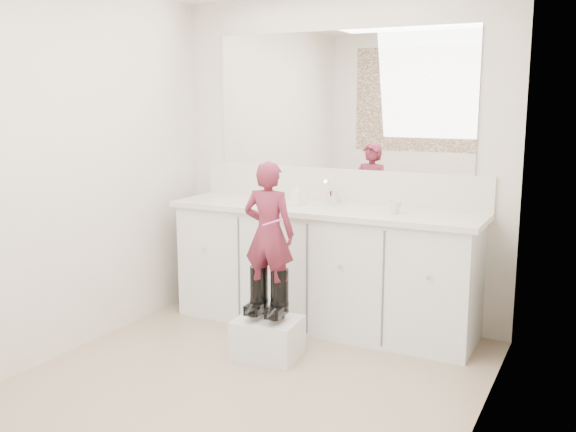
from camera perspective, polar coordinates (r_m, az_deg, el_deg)
The scene contains 16 objects.
floor at distance 3.82m, azimuth -4.64°, elevation -15.23°, with size 3.00×3.00×0.00m, color #8F7B5D.
wall_back at distance 4.81m, azimuth 4.57°, elevation 4.94°, with size 2.60×2.60×0.00m, color beige.
wall_left at distance 4.31m, azimuth -19.81°, elevation 3.74°, with size 3.00×3.00×0.00m, color beige.
wall_right at distance 3.01m, azimuth 16.60°, elevation 1.34°, with size 3.00×3.00×0.00m, color beige.
vanity_cabinet at distance 4.70m, azimuth 3.15°, elevation -4.78°, with size 2.20×0.55×0.85m, color silver.
countertop at distance 4.59m, azimuth 3.12°, elevation 0.54°, with size 2.28×0.58×0.04m, color beige.
backsplash at distance 4.82m, azimuth 4.47°, elevation 2.73°, with size 2.28×0.03×0.25m, color beige.
mirror at distance 4.78m, azimuth 4.59°, elevation 10.18°, with size 2.00×0.02×1.00m, color white.
faucet at distance 4.73m, azimuth 3.94°, elevation 1.68°, with size 0.08×0.08×0.10m, color silver.
cup at distance 4.38m, azimuth 9.47°, elevation 0.77°, with size 0.09×0.09×0.08m, color beige.
soap_bottle at distance 4.65m, azimuth 0.84°, elevation 1.99°, with size 0.08×0.08×0.17m, color white.
step_stool at distance 4.22m, azimuth -1.80°, elevation -10.77°, with size 0.40×0.34×0.26m, color silver.
boot_left at distance 4.18m, azimuth -2.60°, elevation -6.72°, with size 0.12×0.22×0.34m, color black, non-canonical shape.
boot_right at distance 4.11m, azimuth -0.76°, elevation -7.00°, with size 0.12×0.22×0.34m, color black, non-canonical shape.
toddler at distance 4.05m, azimuth -1.72°, elevation -1.55°, with size 0.33×0.22×0.92m, color #A33252.
toothbrush at distance 3.93m, azimuth -1.39°, elevation -0.56°, with size 0.01×0.01×0.14m, color #EF5DB5.
Camera 1 is at (1.83, -2.93, 1.64)m, focal length 40.00 mm.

